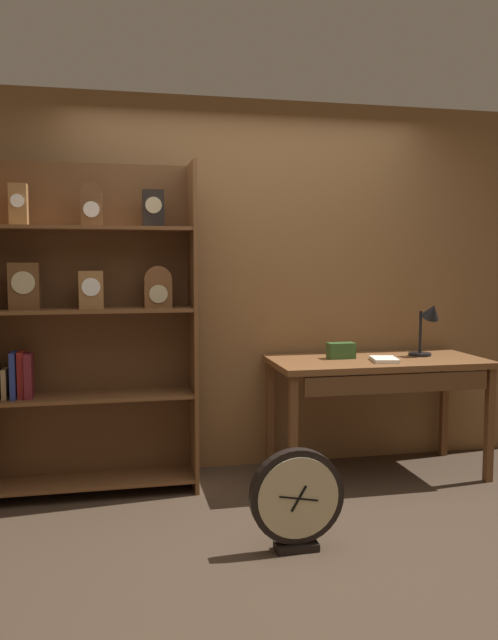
{
  "coord_description": "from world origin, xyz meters",
  "views": [
    {
      "loc": [
        -0.93,
        -3.06,
        1.47
      ],
      "look_at": [
        -0.16,
        0.57,
        1.13
      ],
      "focal_mm": 35.63,
      "sensor_mm": 36.0,
      "label": 1
    }
  ],
  "objects_px": {
    "bookshelf": "(89,326)",
    "desk_lamp": "(429,323)",
    "open_repair_manual": "(384,359)",
    "round_clock_large": "(297,499)",
    "workbench": "(379,372)",
    "toolbox_small": "(341,351)"
  },
  "relations": [
    {
      "from": "open_repair_manual",
      "to": "round_clock_large",
      "type": "xyz_separation_m",
      "value": [
        -0.86,
        -0.89,
        -0.55
      ]
    },
    {
      "from": "toolbox_small",
      "to": "open_repair_manual",
      "type": "height_order",
      "value": "toolbox_small"
    },
    {
      "from": "toolbox_small",
      "to": "round_clock_large",
      "type": "height_order",
      "value": "toolbox_small"
    },
    {
      "from": "bookshelf",
      "to": "open_repair_manual",
      "type": "relative_size",
      "value": 9.51
    },
    {
      "from": "desk_lamp",
      "to": "workbench",
      "type": "bearing_deg",
      "value": -171.53
    },
    {
      "from": "bookshelf",
      "to": "desk_lamp",
      "type": "bearing_deg",
      "value": -0.54
    },
    {
      "from": "bookshelf",
      "to": "open_repair_manual",
      "type": "height_order",
      "value": "bookshelf"
    },
    {
      "from": "bookshelf",
      "to": "desk_lamp",
      "type": "height_order",
      "value": "bookshelf"
    },
    {
      "from": "workbench",
      "to": "round_clock_large",
      "type": "relative_size",
      "value": 2.76
    },
    {
      "from": "desk_lamp",
      "to": "open_repair_manual",
      "type": "bearing_deg",
      "value": -158.47
    },
    {
      "from": "toolbox_small",
      "to": "round_clock_large",
      "type": "xyz_separation_m",
      "value": [
        -0.63,
        -1.08,
        -0.6
      ]
    },
    {
      "from": "open_repair_manual",
      "to": "workbench",
      "type": "bearing_deg",
      "value": 99.76
    },
    {
      "from": "bookshelf",
      "to": "round_clock_large",
      "type": "distance_m",
      "value": 1.7
    },
    {
      "from": "toolbox_small",
      "to": "round_clock_large",
      "type": "distance_m",
      "value": 1.38
    },
    {
      "from": "open_repair_manual",
      "to": "round_clock_large",
      "type": "height_order",
      "value": "open_repair_manual"
    },
    {
      "from": "workbench",
      "to": "open_repair_manual",
      "type": "height_order",
      "value": "open_repair_manual"
    },
    {
      "from": "toolbox_small",
      "to": "workbench",
      "type": "bearing_deg",
      "value": -19.97
    },
    {
      "from": "workbench",
      "to": "toolbox_small",
      "type": "distance_m",
      "value": 0.29
    },
    {
      "from": "workbench",
      "to": "toolbox_small",
      "type": "bearing_deg",
      "value": 160.03
    },
    {
      "from": "workbench",
      "to": "desk_lamp",
      "type": "distance_m",
      "value": 0.51
    },
    {
      "from": "desk_lamp",
      "to": "round_clock_large",
      "type": "distance_m",
      "value": 1.81
    },
    {
      "from": "toolbox_small",
      "to": "desk_lamp",
      "type": "bearing_deg",
      "value": -2.6
    }
  ]
}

